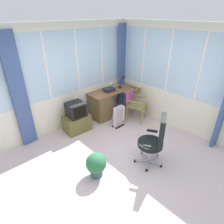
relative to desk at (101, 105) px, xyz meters
name	(u,v)px	position (x,y,z in m)	size (l,w,h in m)	color
ground	(121,162)	(-0.88, -1.67, -0.44)	(5.09, 5.00, 0.06)	beige
north_window_panel	(64,79)	(-0.88, 0.36, 0.89)	(4.09, 0.07, 2.60)	silver
east_window_panel	(182,80)	(1.19, -1.67, 0.89)	(0.07, 4.00, 2.60)	silver
curtain_north_left	(19,94)	(-2.01, 0.28, 0.84)	(0.33, 0.07, 2.50)	#41598D
curtain_corner	(122,68)	(1.06, 0.23, 0.84)	(0.33, 0.07, 2.50)	#41598D
desk	(101,105)	(0.00, 0.00, 0.00)	(1.44, 0.79, 0.76)	brown
desk_lamp	(123,80)	(0.80, -0.06, 0.59)	(0.24, 0.21, 0.38)	black
tv_remote	(133,88)	(0.99, -0.30, 0.36)	(0.04, 0.15, 0.02)	black
spray_bottle	(112,86)	(0.47, 0.07, 0.45)	(0.06, 0.06, 0.22)	#4AA8D0
paper_tray	(109,90)	(0.31, 0.01, 0.39)	(0.30, 0.23, 0.09)	#282128
wooden_armchair	(133,101)	(0.63, -0.64, 0.16)	(0.62, 0.63, 0.88)	olive
office_chair	(155,139)	(-0.44, -2.14, 0.19)	(0.62, 0.59, 1.10)	#B7B7BF
tv_on_stand	(77,119)	(-0.89, -0.07, -0.06)	(0.67, 0.48, 0.79)	brown
space_heater	(119,116)	(0.06, -0.66, -0.11)	(0.35, 0.17, 0.60)	silver
potted_plant	(96,164)	(-1.50, -1.62, -0.14)	(0.39, 0.39, 0.50)	#3B4D53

